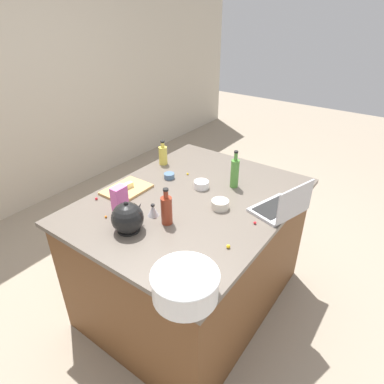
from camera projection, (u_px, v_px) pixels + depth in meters
ground_plane at (192, 296)px, 2.60m from camera, size 12.00×12.00×0.00m
island_counter at (192, 252)px, 2.38m from camera, size 1.51×1.17×0.90m
laptop at (283, 207)px, 1.98m from camera, size 0.36×0.31×0.22m
mixing_bowl_large at (185, 284)px, 1.41m from camera, size 0.30×0.30×0.13m
bottle_soy at (167, 210)px, 1.88m from camera, size 0.07×0.07×0.23m
bottle_olive at (235, 173)px, 2.24m from camera, size 0.06×0.06×0.27m
bottle_oil at (163, 155)px, 2.58m from camera, size 0.07×0.07×0.19m
kettle at (128, 218)px, 1.82m from camera, size 0.21×0.18×0.20m
cutting_board at (127, 190)px, 2.24m from camera, size 0.30×0.23×0.02m
butter_stick_left at (125, 186)px, 2.22m from camera, size 0.11×0.05×0.04m
ramekin_small at (201, 185)px, 2.27m from camera, size 0.10×0.10×0.05m
ramekin_medium at (169, 176)px, 2.39m from camera, size 0.08×0.08×0.04m
ramekin_wide at (220, 204)px, 2.04m from camera, size 0.11×0.11×0.05m
kitchen_timer at (153, 210)px, 1.97m from camera, size 0.07×0.07×0.08m
candy_bag at (120, 199)px, 1.98m from camera, size 0.09×0.06×0.17m
candy_0 at (128, 226)px, 1.88m from camera, size 0.01×0.01×0.01m
candy_1 at (228, 246)px, 1.72m from camera, size 0.02×0.02×0.02m
candy_2 at (188, 174)px, 2.45m from camera, size 0.02×0.02×0.02m
candy_3 at (255, 223)px, 1.91m from camera, size 0.02×0.02×0.02m
candy_4 at (96, 199)px, 2.14m from camera, size 0.02×0.02×0.02m
candy_5 at (106, 217)px, 1.96m from camera, size 0.01×0.01×0.01m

